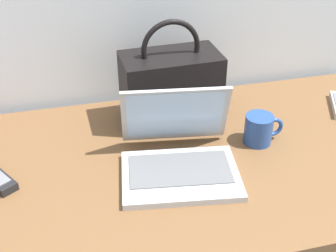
{
  "coord_description": "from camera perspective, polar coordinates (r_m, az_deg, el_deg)",
  "views": [
    {
      "loc": [
        -0.22,
        -0.95,
        0.79
      ],
      "look_at": [
        0.02,
        0.0,
        0.15
      ],
      "focal_mm": 47.1,
      "sensor_mm": 36.0,
      "label": 1
    }
  ],
  "objects": [
    {
      "name": "desk",
      "position": [
        1.25,
        -0.67,
        -5.29
      ],
      "size": [
        1.6,
        0.76,
        0.03
      ],
      "color": "brown",
      "rests_on": "ground"
    },
    {
      "name": "laptop",
      "position": [
        1.19,
        1.37,
        -3.62
      ],
      "size": [
        0.34,
        0.33,
        0.21
      ],
      "color": "#B2B5BA",
      "rests_on": "desk"
    },
    {
      "name": "coffee_mug",
      "position": [
        1.32,
        11.75,
        -0.36
      ],
      "size": [
        0.12,
        0.08,
        0.09
      ],
      "color": "#26478C",
      "rests_on": "desk"
    },
    {
      "name": "handbag",
      "position": [
        1.38,
        0.36,
        5.22
      ],
      "size": [
        0.31,
        0.17,
        0.33
      ],
      "color": "black",
      "rests_on": "desk"
    }
  ]
}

